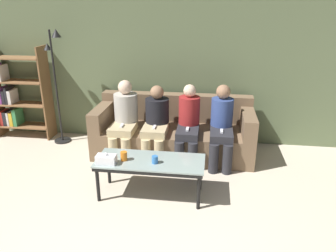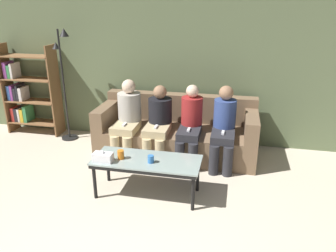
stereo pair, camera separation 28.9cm
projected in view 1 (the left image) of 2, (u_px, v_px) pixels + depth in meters
wall_back at (178, 60)px, 5.02m from camera, size 12.00×0.06×2.60m
couch at (174, 133)px, 4.89m from camera, size 2.30×0.90×0.83m
coffee_table at (150, 164)px, 3.73m from camera, size 1.23×0.50×0.46m
cup_near_left at (124, 156)px, 3.70m from camera, size 0.08×0.08×0.10m
cup_near_right at (155, 160)px, 3.63m from camera, size 0.07×0.07×0.09m
tissue_box at (106, 159)px, 3.62m from camera, size 0.22×0.12×0.13m
bookshelf at (15, 96)px, 5.36m from camera, size 0.92×0.32×1.51m
standing_lamp at (56, 75)px, 4.98m from camera, size 0.31×0.26×1.78m
seated_person_left_end at (125, 117)px, 4.69m from camera, size 0.34×0.67×1.11m
seated_person_mid_left at (156, 121)px, 4.63m from camera, size 0.34×0.66×1.05m
seated_person_mid_right at (188, 123)px, 4.56m from camera, size 0.31×0.66×1.08m
seated_person_right_end at (222, 124)px, 4.50m from camera, size 0.31×0.68×1.09m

